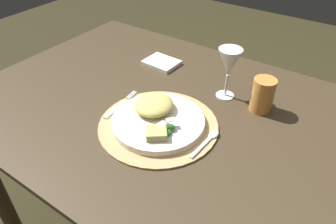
# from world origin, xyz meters

# --- Properties ---
(dining_table) EXTENTS (1.27, 0.90, 0.70)m
(dining_table) POSITION_xyz_m (0.00, 0.00, 0.57)
(dining_table) COLOR #3F3221
(dining_table) RESTS_ON ground
(placemat) EXTENTS (0.35, 0.35, 0.01)m
(placemat) POSITION_xyz_m (0.04, -0.09, 0.71)
(placemat) COLOR tan
(placemat) RESTS_ON dining_table
(dinner_plate) EXTENTS (0.27, 0.27, 0.02)m
(dinner_plate) POSITION_xyz_m (0.04, -0.09, 0.72)
(dinner_plate) COLOR white
(dinner_plate) RESTS_ON placemat
(pasta_serving) EXTENTS (0.15, 0.16, 0.04)m
(pasta_serving) POSITION_xyz_m (0.01, -0.06, 0.75)
(pasta_serving) COLOR #D9C165
(pasta_serving) RESTS_ON dinner_plate
(salad_greens) EXTENTS (0.06, 0.07, 0.03)m
(salad_greens) POSITION_xyz_m (0.09, -0.12, 0.74)
(salad_greens) COLOR #2E7E24
(salad_greens) RESTS_ON dinner_plate
(bread_piece) EXTENTS (0.07, 0.07, 0.02)m
(bread_piece) POSITION_xyz_m (0.08, -0.15, 0.74)
(bread_piece) COLOR tan
(bread_piece) RESTS_ON dinner_plate
(fork) EXTENTS (0.03, 0.16, 0.00)m
(fork) POSITION_xyz_m (-0.11, -0.09, 0.71)
(fork) COLOR silver
(fork) RESTS_ON placemat
(spoon) EXTENTS (0.02, 0.14, 0.01)m
(spoon) POSITION_xyz_m (0.20, -0.07, 0.71)
(spoon) COLOR silver
(spoon) RESTS_ON placemat
(napkin) EXTENTS (0.13, 0.11, 0.01)m
(napkin) POSITION_xyz_m (-0.17, 0.22, 0.71)
(napkin) COLOR white
(napkin) RESTS_ON dining_table
(wine_glass) EXTENTS (0.07, 0.07, 0.17)m
(wine_glass) POSITION_xyz_m (0.13, 0.16, 0.82)
(wine_glass) COLOR silver
(wine_glass) RESTS_ON dining_table
(amber_tumbler) EXTENTS (0.07, 0.07, 0.11)m
(amber_tumbler) POSITION_xyz_m (0.26, 0.16, 0.76)
(amber_tumbler) COLOR #D1843C
(amber_tumbler) RESTS_ON dining_table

